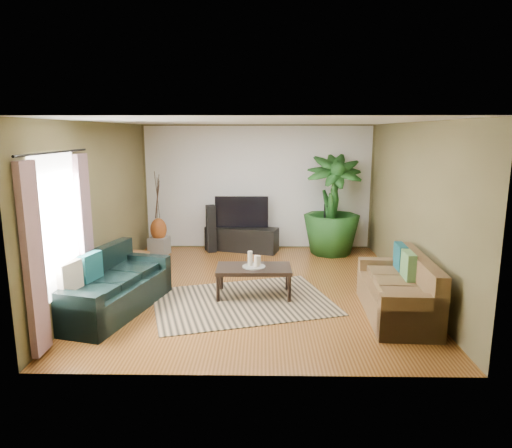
{
  "coord_description": "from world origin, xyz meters",
  "views": [
    {
      "loc": [
        0.12,
        -7.18,
        2.55
      ],
      "look_at": [
        0.0,
        0.2,
        1.05
      ],
      "focal_mm": 32.0,
      "sensor_mm": 36.0,
      "label": 1
    }
  ],
  "objects_px": {
    "speaker_left": "(211,229)",
    "speaker_right": "(328,228)",
    "potted_plant": "(332,205)",
    "vase": "(159,229)",
    "television": "(242,212)",
    "pedestal": "(159,246)",
    "side_table": "(133,266)",
    "tv_stand": "(242,239)",
    "sofa_left": "(112,283)",
    "sofa_right": "(397,287)",
    "coffee_table": "(254,282)"
  },
  "relations": [
    {
      "from": "sofa_right",
      "to": "coffee_table",
      "type": "bearing_deg",
      "value": -107.65
    },
    {
      "from": "sofa_left",
      "to": "potted_plant",
      "type": "bearing_deg",
      "value": -33.25
    },
    {
      "from": "tv_stand",
      "to": "side_table",
      "type": "distance_m",
      "value": 2.71
    },
    {
      "from": "speaker_left",
      "to": "speaker_right",
      "type": "bearing_deg",
      "value": -15.62
    },
    {
      "from": "television",
      "to": "sofa_left",
      "type": "bearing_deg",
      "value": -116.03
    },
    {
      "from": "coffee_table",
      "to": "tv_stand",
      "type": "relative_size",
      "value": 0.75
    },
    {
      "from": "sofa_left",
      "to": "television",
      "type": "distance_m",
      "value": 3.88
    },
    {
      "from": "television",
      "to": "speaker_left",
      "type": "height_order",
      "value": "television"
    },
    {
      "from": "coffee_table",
      "to": "pedestal",
      "type": "bearing_deg",
      "value": 128.84
    },
    {
      "from": "pedestal",
      "to": "speaker_right",
      "type": "bearing_deg",
      "value": 6.27
    },
    {
      "from": "coffee_table",
      "to": "vase",
      "type": "bearing_deg",
      "value": 128.84
    },
    {
      "from": "vase",
      "to": "side_table",
      "type": "height_order",
      "value": "vase"
    },
    {
      "from": "side_table",
      "to": "sofa_left",
      "type": "bearing_deg",
      "value": -84.88
    },
    {
      "from": "sofa_right",
      "to": "speaker_right",
      "type": "xyz_separation_m",
      "value": [
        -0.46,
        3.59,
        0.08
      ]
    },
    {
      "from": "potted_plant",
      "to": "pedestal",
      "type": "height_order",
      "value": "potted_plant"
    },
    {
      "from": "vase",
      "to": "speaker_right",
      "type": "bearing_deg",
      "value": 6.27
    },
    {
      "from": "potted_plant",
      "to": "coffee_table",
      "type": "bearing_deg",
      "value": -121.38
    },
    {
      "from": "speaker_left",
      "to": "potted_plant",
      "type": "relative_size",
      "value": 0.49
    },
    {
      "from": "sofa_left",
      "to": "side_table",
      "type": "relative_size",
      "value": 4.22
    },
    {
      "from": "pedestal",
      "to": "side_table",
      "type": "relative_size",
      "value": 0.78
    },
    {
      "from": "speaker_right",
      "to": "pedestal",
      "type": "bearing_deg",
      "value": -178.48
    },
    {
      "from": "tv_stand",
      "to": "pedestal",
      "type": "relative_size",
      "value": 4.19
    },
    {
      "from": "speaker_left",
      "to": "vase",
      "type": "bearing_deg",
      "value": 173.74
    },
    {
      "from": "sofa_right",
      "to": "potted_plant",
      "type": "relative_size",
      "value": 0.86
    },
    {
      "from": "sofa_right",
      "to": "side_table",
      "type": "height_order",
      "value": "sofa_right"
    },
    {
      "from": "coffee_table",
      "to": "speaker_right",
      "type": "bearing_deg",
      "value": 60.24
    },
    {
      "from": "speaker_left",
      "to": "vase",
      "type": "height_order",
      "value": "speaker_left"
    },
    {
      "from": "speaker_left",
      "to": "speaker_right",
      "type": "relative_size",
      "value": 1.01
    },
    {
      "from": "pedestal",
      "to": "sofa_right",
      "type": "bearing_deg",
      "value": -38.15
    },
    {
      "from": "tv_stand",
      "to": "vase",
      "type": "relative_size",
      "value": 3.28
    },
    {
      "from": "sofa_right",
      "to": "potted_plant",
      "type": "bearing_deg",
      "value": -169.94
    },
    {
      "from": "potted_plant",
      "to": "vase",
      "type": "height_order",
      "value": "potted_plant"
    },
    {
      "from": "tv_stand",
      "to": "potted_plant",
      "type": "xyz_separation_m",
      "value": [
        1.9,
        -0.21,
        0.78
      ]
    },
    {
      "from": "sofa_left",
      "to": "tv_stand",
      "type": "relative_size",
      "value": 1.29
    },
    {
      "from": "sofa_right",
      "to": "tv_stand",
      "type": "distance_m",
      "value": 4.25
    },
    {
      "from": "tv_stand",
      "to": "vase",
      "type": "bearing_deg",
      "value": -152.3
    },
    {
      "from": "pedestal",
      "to": "potted_plant",
      "type": "bearing_deg",
      "value": 2.21
    },
    {
      "from": "speaker_left",
      "to": "pedestal",
      "type": "bearing_deg",
      "value": 173.74
    },
    {
      "from": "pedestal",
      "to": "television",
      "type": "bearing_deg",
      "value": 12.03
    },
    {
      "from": "sofa_left",
      "to": "coffee_table",
      "type": "relative_size",
      "value": 1.73
    },
    {
      "from": "sofa_left",
      "to": "potted_plant",
      "type": "xyz_separation_m",
      "value": [
        3.6,
        3.24,
        0.62
      ]
    },
    {
      "from": "speaker_left",
      "to": "side_table",
      "type": "relative_size",
      "value": 2.14
    },
    {
      "from": "coffee_table",
      "to": "speaker_right",
      "type": "height_order",
      "value": "speaker_right"
    },
    {
      "from": "potted_plant",
      "to": "tv_stand",
      "type": "bearing_deg",
      "value": 173.77
    },
    {
      "from": "television",
      "to": "pedestal",
      "type": "xyz_separation_m",
      "value": [
        -1.73,
        -0.37,
        -0.67
      ]
    },
    {
      "from": "tv_stand",
      "to": "television",
      "type": "xyz_separation_m",
      "value": [
        -0.0,
        0.02,
        0.6
      ]
    },
    {
      "from": "side_table",
      "to": "television",
      "type": "bearing_deg",
      "value": 47.93
    },
    {
      "from": "speaker_left",
      "to": "speaker_right",
      "type": "distance_m",
      "value": 2.54
    },
    {
      "from": "sofa_left",
      "to": "sofa_right",
      "type": "height_order",
      "value": "same"
    },
    {
      "from": "side_table",
      "to": "speaker_left",
      "type": "bearing_deg",
      "value": 58.32
    }
  ]
}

